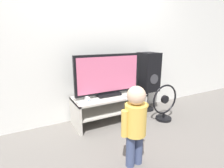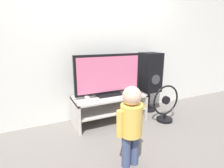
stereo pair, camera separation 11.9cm
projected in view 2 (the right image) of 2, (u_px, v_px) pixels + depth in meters
name	position (u px, v px, depth m)	size (l,w,h in m)	color
ground_plane	(116.00, 127.00, 2.67)	(16.00, 16.00, 0.00)	slate
wall_back	(101.00, 40.00, 2.85)	(10.00, 0.06, 2.60)	silver
tv_stand	(109.00, 104.00, 2.81)	(1.15, 0.50, 0.43)	beige
television	(109.00, 76.00, 2.72)	(1.09, 0.20, 0.65)	black
game_console	(87.00, 98.00, 2.59)	(0.05, 0.16, 0.05)	white
remote_primary	(135.00, 94.00, 2.81)	(0.09, 0.13, 0.03)	white
child	(131.00, 120.00, 1.76)	(0.33, 0.49, 0.87)	#3F4C72
speaker_tower	(150.00, 73.00, 3.16)	(0.32, 0.35, 1.08)	black
floor_fan	(166.00, 105.00, 2.82)	(0.50, 0.26, 0.61)	black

